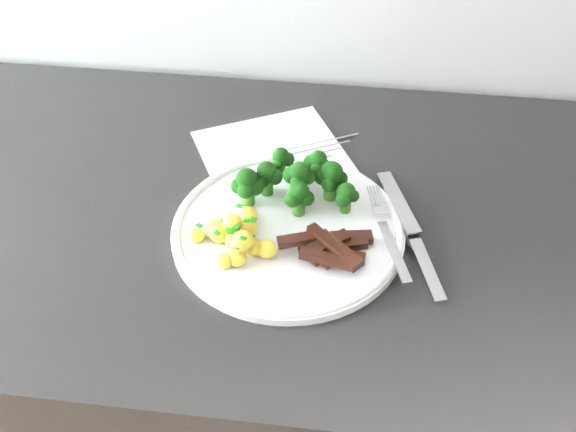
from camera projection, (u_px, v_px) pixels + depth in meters
name	position (u px, v px, depth m)	size (l,w,h in m)	color
counter	(330.00, 412.00, 1.16)	(2.42, 0.60, 0.91)	black
recipe_paper	(285.00, 173.00, 0.92)	(0.30, 0.33, 0.00)	white
plate	(288.00, 229.00, 0.83)	(0.28, 0.28, 0.02)	white
broccoli	(297.00, 179.00, 0.84)	(0.16, 0.09, 0.06)	#2F6618
potatoes	(236.00, 236.00, 0.80)	(0.11, 0.10, 0.04)	#EDCC51
beef_strips	(331.00, 247.00, 0.79)	(0.11, 0.08, 0.03)	black
fork	(389.00, 236.00, 0.80)	(0.06, 0.16, 0.02)	#B9BABE
knife	(417.00, 247.00, 0.80)	(0.08, 0.22, 0.02)	#B9BABE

